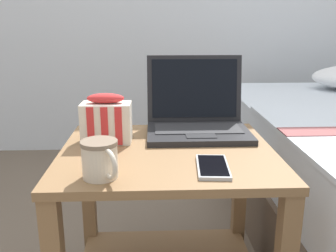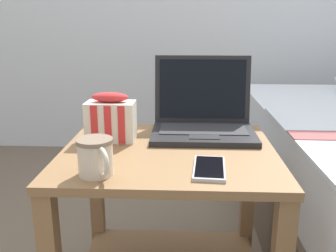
# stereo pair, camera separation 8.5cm
# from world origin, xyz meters

# --- Properties ---
(bedside_table) EXTENTS (0.60, 0.53, 0.55)m
(bedside_table) POSITION_xyz_m (0.00, 0.00, 0.35)
(bedside_table) COLOR olive
(bedside_table) RESTS_ON ground_plane
(laptop) EXTENTS (0.32, 0.26, 0.24)m
(laptop) POSITION_xyz_m (0.10, 0.17, 0.60)
(laptop) COLOR black
(laptop) RESTS_ON bedside_table
(mug_front_left) EXTENTS (0.09, 0.11, 0.09)m
(mug_front_left) POSITION_xyz_m (-0.16, -0.19, 0.60)
(mug_front_left) COLOR beige
(mug_front_left) RESTS_ON bedside_table
(snack_bag) EXTENTS (0.15, 0.09, 0.15)m
(snack_bag) POSITION_xyz_m (-0.18, 0.08, 0.62)
(snack_bag) COLOR silver
(snack_bag) RESTS_ON bedside_table
(cell_phone) EXTENTS (0.09, 0.16, 0.01)m
(cell_phone) POSITION_xyz_m (0.11, -0.15, 0.56)
(cell_phone) COLOR #B7BABC
(cell_phone) RESTS_ON bedside_table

